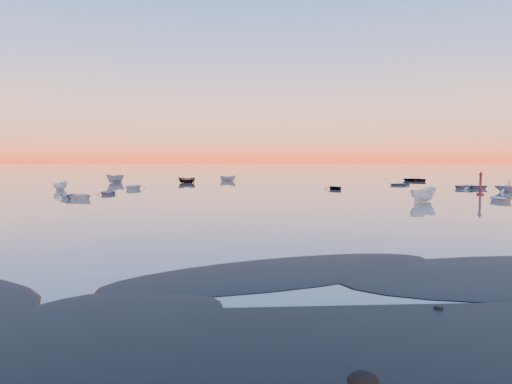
{
  "coord_description": "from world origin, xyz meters",
  "views": [
    {
      "loc": [
        -5.88,
        -17.72,
        4.56
      ],
      "look_at": [
        -2.82,
        28.0,
        1.41
      ],
      "focal_mm": 35.0,
      "sensor_mm": 36.0,
      "label": 1
    }
  ],
  "objects": [
    {
      "name": "ground",
      "position": [
        0.0,
        100.0,
        0.0
      ],
      "size": [
        600.0,
        600.0,
        0.0
      ],
      "primitive_type": "plane",
      "color": "#6A5F58",
      "rests_on": "ground"
    },
    {
      "name": "mud_lobes",
      "position": [
        0.0,
        -1.0,
        0.01
      ],
      "size": [
        140.0,
        6.0,
        0.07
      ],
      "primitive_type": null,
      "color": "black",
      "rests_on": "ground"
    },
    {
      "name": "moored_fleet",
      "position": [
        0.0,
        53.0,
        0.0
      ],
      "size": [
        124.0,
        58.0,
        1.2
      ],
      "primitive_type": null,
      "color": "silver",
      "rests_on": "ground"
    },
    {
      "name": "boat_near_left",
      "position": [
        -21.99,
        38.57,
        0.0
      ],
      "size": [
        4.23,
        4.72,
        1.13
      ],
      "primitive_type": "imported",
      "rotation": [
        0.0,
        0.0,
        0.92
      ],
      "color": "silver",
      "rests_on": "ground"
    },
    {
      "name": "boat_near_center",
      "position": [
        14.73,
        32.16,
        0.0
      ],
      "size": [
        4.2,
        4.49,
        1.5
      ],
      "primitive_type": "imported",
      "rotation": [
        0.0,
        0.0,
        2.28
      ],
      "color": "silver",
      "rests_on": "ground"
    },
    {
      "name": "boat_near_right",
      "position": [
        31.97,
        46.05,
        0.0
      ],
      "size": [
        3.74,
        3.56,
        1.25
      ],
      "primitive_type": "imported",
      "rotation": [
        0.0,
        0.0,
        3.86
      ],
      "color": "slate",
      "rests_on": "ground"
    },
    {
      "name": "channel_marker",
      "position": [
        25.86,
        41.67,
        1.19
      ],
      "size": [
        0.85,
        0.85,
        3.02
      ],
      "color": "#4E1011",
      "rests_on": "ground"
    }
  ]
}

